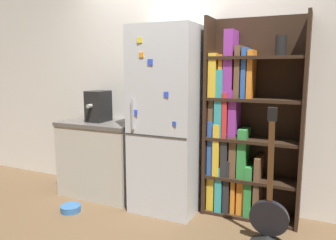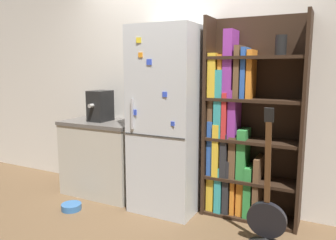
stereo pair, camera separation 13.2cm
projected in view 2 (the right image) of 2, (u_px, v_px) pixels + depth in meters
name	position (u px, v px, depth m)	size (l,w,h in m)	color
ground_plane	(162.00, 212.00, 3.39)	(16.00, 16.00, 0.00)	brown
wall_back	(182.00, 84.00, 3.61)	(8.00, 0.05, 2.60)	silver
refrigerator	(168.00, 120.00, 3.37)	(0.66, 0.63, 1.88)	silver
bookshelf	(241.00, 131.00, 3.21)	(0.92, 0.33, 1.96)	black
kitchen_counter	(104.00, 157.00, 3.86)	(0.91, 0.58, 0.87)	#BCB7A8
espresso_machine	(100.00, 106.00, 3.77)	(0.20, 0.32, 0.35)	black
guitar	(266.00, 226.00, 2.73)	(0.33, 0.29, 1.18)	black
pet_bowl	(71.00, 206.00, 3.44)	(0.21, 0.21, 0.07)	#3366A5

